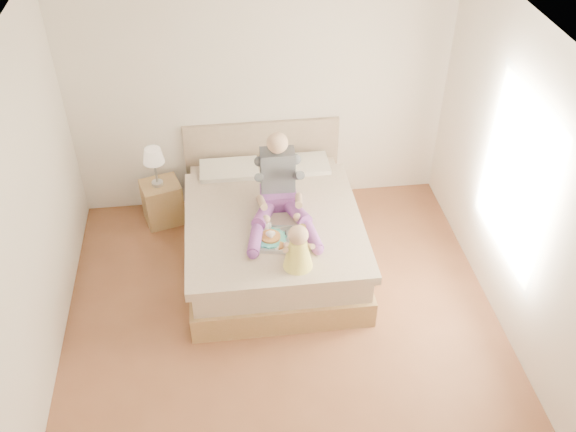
{
  "coord_description": "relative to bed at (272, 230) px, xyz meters",
  "views": [
    {
      "loc": [
        -0.45,
        -3.92,
        4.48
      ],
      "look_at": [
        0.12,
        0.74,
        0.75
      ],
      "focal_mm": 40.0,
      "sensor_mm": 36.0,
      "label": 1
    }
  ],
  "objects": [
    {
      "name": "nightstand",
      "position": [
        -1.13,
        0.71,
        -0.07
      ],
      "size": [
        0.48,
        0.45,
        0.49
      ],
      "rotation": [
        0.0,
        0.0,
        0.27
      ],
      "color": "olive",
      "rests_on": "ground"
    },
    {
      "name": "tray",
      "position": [
        0.04,
        -0.51,
        0.32
      ],
      "size": [
        0.54,
        0.45,
        0.14
      ],
      "rotation": [
        0.0,
        0.0,
        -0.17
      ],
      "color": "#B4B7BB",
      "rests_on": "bed"
    },
    {
      "name": "room",
      "position": [
        0.08,
        -1.08,
        1.19
      ],
      "size": [
        4.02,
        4.22,
        2.71
      ],
      "color": "brown",
      "rests_on": "ground"
    },
    {
      "name": "adult",
      "position": [
        0.07,
        -0.09,
        0.53
      ],
      "size": [
        0.7,
        0.99,
        0.83
      ],
      "rotation": [
        0.0,
        0.0,
        -0.03
      ],
      "color": "#6E3483",
      "rests_on": "bed"
    },
    {
      "name": "bed",
      "position": [
        0.0,
        0.0,
        0.0
      ],
      "size": [
        1.7,
        2.18,
        1.0
      ],
      "color": "olive",
      "rests_on": "ground"
    },
    {
      "name": "lamp",
      "position": [
        -1.15,
        0.69,
        0.51
      ],
      "size": [
        0.22,
        0.22,
        0.45
      ],
      "color": "#B4B7BB",
      "rests_on": "nightstand"
    },
    {
      "name": "baby",
      "position": [
        0.15,
        -0.86,
        0.47
      ],
      "size": [
        0.29,
        0.4,
        0.44
      ],
      "rotation": [
        0.0,
        0.0,
        0.08
      ],
      "color": "#FFEF50",
      "rests_on": "bed"
    }
  ]
}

